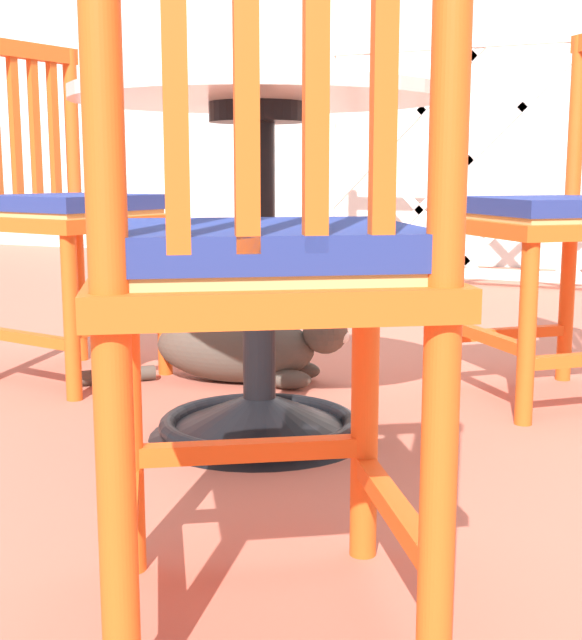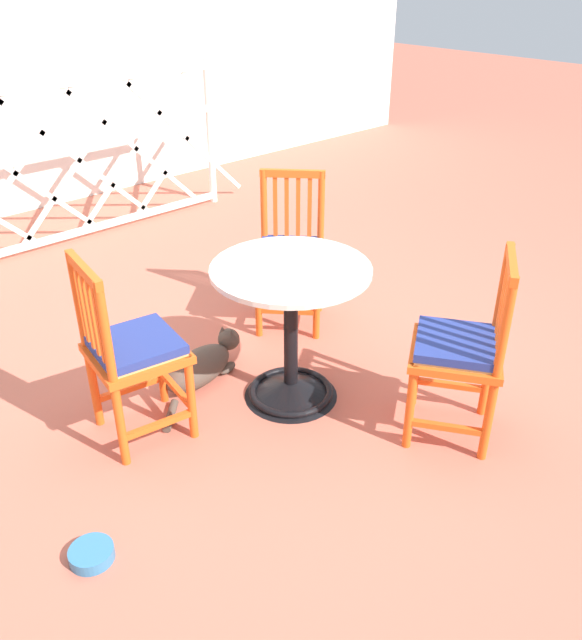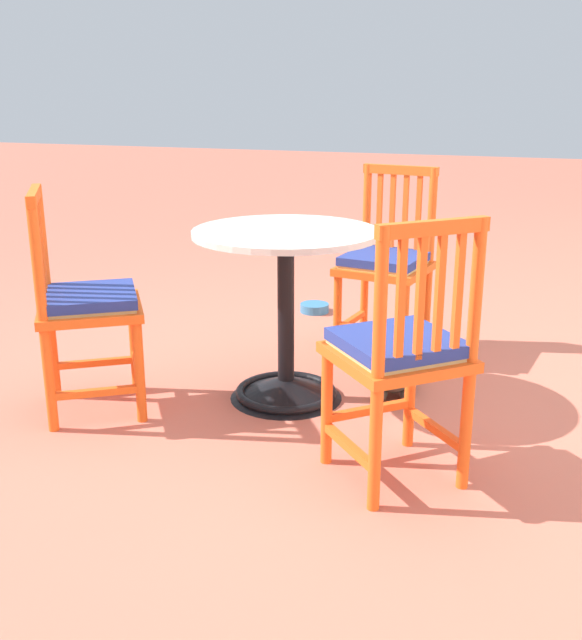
{
  "view_description": "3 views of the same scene",
  "coord_description": "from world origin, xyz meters",
  "px_view_note": "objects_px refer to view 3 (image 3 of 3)",
  "views": [
    {
      "loc": [
        0.75,
        -1.67,
        0.57
      ],
      "look_at": [
        0.01,
        -0.08,
        0.27
      ],
      "focal_mm": 49.06,
      "sensor_mm": 36.0,
      "label": 1
    },
    {
      "loc": [
        -1.95,
        -2.08,
        2.01
      ],
      "look_at": [
        -0.19,
        -0.16,
        0.54
      ],
      "focal_mm": 36.78,
      "sensor_mm": 36.0,
      "label": 2
    },
    {
      "loc": [
        2.76,
        0.95,
        1.29
      ],
      "look_at": [
        -0.08,
        -0.02,
        0.35
      ],
      "focal_mm": 42.5,
      "sensor_mm": 36.0,
      "label": 3
    }
  ],
  "objects_px": {
    "pet_water_bowl": "(315,308)",
    "orange_chair_facing_out": "(84,306)",
    "orange_chair_at_corner": "(386,265)",
    "tabby_cat": "(394,368)",
    "cafe_table": "(286,335)",
    "orange_chair_near_fence": "(400,354)"
  },
  "relations": [
    {
      "from": "orange_chair_facing_out",
      "to": "tabby_cat",
      "type": "relative_size",
      "value": 1.33
    },
    {
      "from": "orange_chair_near_fence",
      "to": "orange_chair_at_corner",
      "type": "height_order",
      "value": "same"
    },
    {
      "from": "pet_water_bowl",
      "to": "cafe_table",
      "type": "bearing_deg",
      "value": 11.72
    },
    {
      "from": "orange_chair_at_corner",
      "to": "tabby_cat",
      "type": "distance_m",
      "value": 0.61
    },
    {
      "from": "orange_chair_facing_out",
      "to": "orange_chair_near_fence",
      "type": "xyz_separation_m",
      "value": [
        0.16,
        1.3,
        0.0
      ]
    },
    {
      "from": "cafe_table",
      "to": "orange_chair_facing_out",
      "type": "relative_size",
      "value": 0.83
    },
    {
      "from": "orange_chair_facing_out",
      "to": "orange_chair_at_corner",
      "type": "height_order",
      "value": "same"
    },
    {
      "from": "orange_chair_at_corner",
      "to": "tabby_cat",
      "type": "xyz_separation_m",
      "value": [
        0.47,
        0.15,
        -0.35
      ]
    },
    {
      "from": "orange_chair_near_fence",
      "to": "pet_water_bowl",
      "type": "height_order",
      "value": "orange_chair_near_fence"
    },
    {
      "from": "orange_chair_at_corner",
      "to": "pet_water_bowl",
      "type": "distance_m",
      "value": 0.87
    },
    {
      "from": "orange_chair_facing_out",
      "to": "orange_chair_near_fence",
      "type": "height_order",
      "value": "same"
    },
    {
      "from": "cafe_table",
      "to": "orange_chair_near_fence",
      "type": "distance_m",
      "value": 0.8
    },
    {
      "from": "orange_chair_at_corner",
      "to": "pet_water_bowl",
      "type": "height_order",
      "value": "orange_chair_at_corner"
    },
    {
      "from": "orange_chair_at_corner",
      "to": "orange_chair_near_fence",
      "type": "bearing_deg",
      "value": 14.05
    },
    {
      "from": "cafe_table",
      "to": "pet_water_bowl",
      "type": "relative_size",
      "value": 4.47
    },
    {
      "from": "orange_chair_at_corner",
      "to": "tabby_cat",
      "type": "height_order",
      "value": "orange_chair_at_corner"
    },
    {
      "from": "pet_water_bowl",
      "to": "orange_chair_facing_out",
      "type": "bearing_deg",
      "value": -15.66
    },
    {
      "from": "orange_chair_facing_out",
      "to": "pet_water_bowl",
      "type": "xyz_separation_m",
      "value": [
        -1.64,
        0.46,
        -0.42
      ]
    },
    {
      "from": "cafe_table",
      "to": "tabby_cat",
      "type": "distance_m",
      "value": 0.52
    },
    {
      "from": "cafe_table",
      "to": "orange_chair_facing_out",
      "type": "distance_m",
      "value": 0.83
    },
    {
      "from": "orange_chair_near_fence",
      "to": "orange_chair_at_corner",
      "type": "xyz_separation_m",
      "value": [
        -1.25,
        -0.31,
        0.0
      ]
    },
    {
      "from": "tabby_cat",
      "to": "pet_water_bowl",
      "type": "relative_size",
      "value": 4.05
    }
  ]
}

